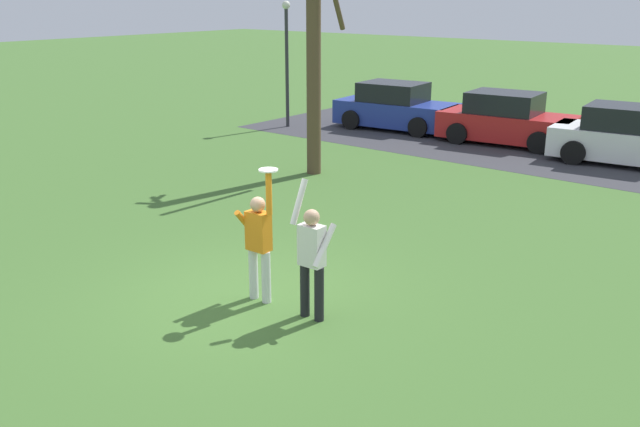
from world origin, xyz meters
TOP-DOWN VIEW (x-y plane):
  - ground_plane at (0.00, 0.00)m, footprint 120.00×120.00m
  - person_catcher at (0.26, 0.06)m, footprint 0.54×0.49m
  - person_defender at (1.27, 0.08)m, footprint 0.55×0.49m
  - frisbee_disc at (0.48, 0.06)m, footprint 0.28×0.28m
  - parked_car_blue at (-5.82, 13.20)m, footprint 4.26×2.35m
  - parked_car_red at (-1.80, 13.31)m, footprint 4.26×2.35m
  - parked_car_white at (1.98, 12.88)m, footprint 4.26×2.35m
  - parking_strip at (0.03, 13.17)m, footprint 20.76×6.40m
  - bare_tree_tall at (-4.10, 6.64)m, footprint 1.47×1.49m
  - lamppost_by_lot at (-9.01, 11.17)m, footprint 0.28×0.28m

SIDE VIEW (x-z plane):
  - ground_plane at x=0.00m, z-range 0.00..0.00m
  - parking_strip at x=0.03m, z-range 0.00..0.01m
  - parked_car_blue at x=-5.82m, z-range -0.07..1.52m
  - parked_car_red at x=-1.80m, z-range -0.07..1.52m
  - parked_car_white at x=1.98m, z-range -0.07..1.52m
  - person_defender at x=1.27m, z-range -0.04..2.00m
  - person_catcher at x=0.26m, z-range -0.06..2.02m
  - frisbee_disc at x=0.48m, z-range 2.08..2.10m
  - lamppost_by_lot at x=-9.01m, z-range 0.46..4.72m
  - bare_tree_tall at x=-4.10m, z-range -0.04..6.35m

